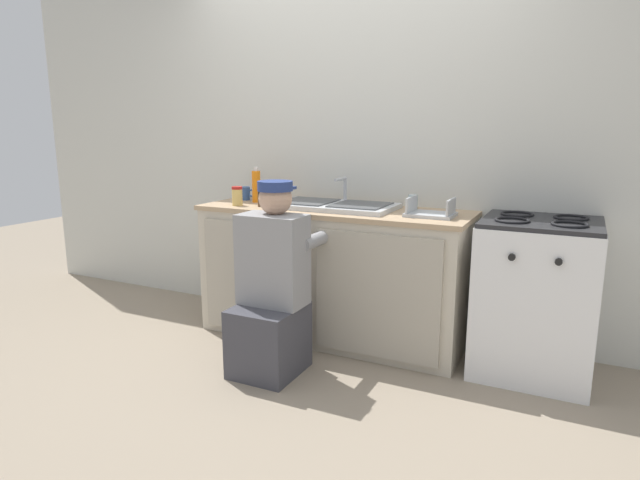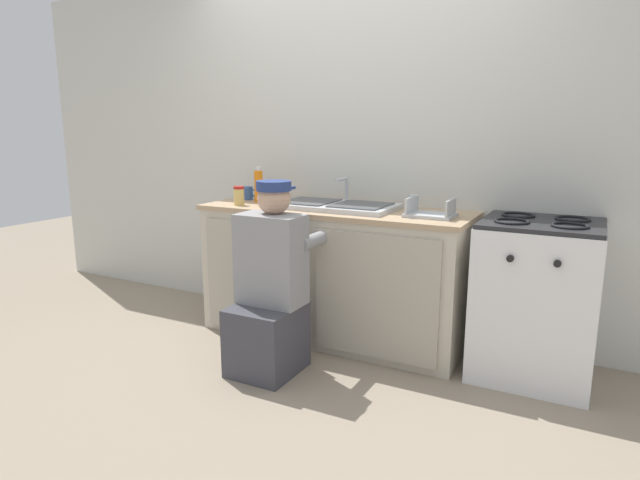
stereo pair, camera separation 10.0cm
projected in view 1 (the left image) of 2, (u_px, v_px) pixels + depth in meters
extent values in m
plane|color=gray|center=(313.00, 351.00, 3.41)|extent=(12.00, 12.00, 0.00)
cube|color=silver|center=(355.00, 149.00, 3.73)|extent=(6.00, 0.10, 2.50)
cube|color=beige|center=(333.00, 275.00, 3.59)|extent=(1.76, 0.60, 0.85)
cube|color=#AFA694|center=(255.00, 279.00, 3.50)|extent=(0.77, 0.02, 0.75)
cube|color=#AFA694|center=(376.00, 297.00, 3.13)|extent=(0.77, 0.02, 0.75)
cube|color=tan|center=(333.00, 210.00, 3.50)|extent=(1.80, 0.62, 0.03)
cube|color=silver|center=(333.00, 206.00, 3.49)|extent=(0.80, 0.44, 0.03)
cube|color=#4C4F51|center=(308.00, 201.00, 3.57)|extent=(0.33, 0.35, 0.01)
cube|color=#4C4F51|center=(360.00, 205.00, 3.41)|extent=(0.33, 0.35, 0.01)
cylinder|color=#B7BABF|center=(345.00, 191.00, 3.64)|extent=(0.02, 0.02, 0.18)
cylinder|color=#B7BABF|center=(340.00, 179.00, 3.56)|extent=(0.02, 0.16, 0.02)
cube|color=white|center=(535.00, 300.00, 3.04)|extent=(0.63, 0.60, 0.87)
cube|color=#262628|center=(542.00, 222.00, 2.95)|extent=(0.62, 0.59, 0.02)
torus|color=black|center=(512.00, 220.00, 2.90)|extent=(0.19, 0.19, 0.02)
torus|color=black|center=(570.00, 224.00, 2.78)|extent=(0.19, 0.19, 0.02)
torus|color=black|center=(517.00, 214.00, 3.11)|extent=(0.19, 0.19, 0.02)
torus|color=black|center=(571.00, 218.00, 2.99)|extent=(0.19, 0.19, 0.02)
cylinder|color=black|center=(512.00, 257.00, 2.75)|extent=(0.04, 0.02, 0.04)
cylinder|color=black|center=(559.00, 262.00, 2.66)|extent=(0.04, 0.02, 0.04)
cube|color=#3F3F47|center=(269.00, 339.00, 3.08)|extent=(0.36, 0.40, 0.40)
cube|color=gray|center=(273.00, 260.00, 3.04)|extent=(0.38, 0.22, 0.52)
sphere|color=tan|center=(275.00, 199.00, 3.00)|extent=(0.19, 0.19, 0.19)
cylinder|color=navy|center=(275.00, 186.00, 2.99)|extent=(0.20, 0.20, 0.06)
cube|color=navy|center=(283.00, 188.00, 3.07)|extent=(0.13, 0.09, 0.02)
cylinder|color=gray|center=(266.00, 235.00, 3.27)|extent=(0.08, 0.30, 0.08)
cylinder|color=gray|center=(315.00, 240.00, 3.12)|extent=(0.08, 0.30, 0.08)
cylinder|color=#DBB760|center=(237.00, 197.00, 3.60)|extent=(0.07, 0.07, 0.11)
cylinder|color=#B21E19|center=(237.00, 188.00, 3.59)|extent=(0.07, 0.07, 0.02)
cylinder|color=#513823|center=(261.00, 200.00, 3.55)|extent=(0.04, 0.04, 0.08)
cylinder|color=black|center=(261.00, 192.00, 3.54)|extent=(0.04, 0.04, 0.02)
cylinder|color=#ADC6CC|center=(413.00, 203.00, 3.39)|extent=(0.06, 0.06, 0.10)
cylinder|color=orange|center=(256.00, 187.00, 3.75)|extent=(0.06, 0.06, 0.22)
cylinder|color=white|center=(256.00, 169.00, 3.73)|extent=(0.03, 0.03, 0.03)
cube|color=#B2B7BC|center=(430.00, 215.00, 3.17)|extent=(0.28, 0.22, 0.02)
cube|color=#B2B7BC|center=(411.00, 205.00, 3.21)|extent=(0.01, 0.21, 0.10)
cube|color=#B2B7BC|center=(451.00, 208.00, 3.11)|extent=(0.01, 0.21, 0.10)
cylinder|color=#335699|center=(245.00, 193.00, 3.89)|extent=(0.08, 0.08, 0.09)
torus|color=#335699|center=(251.00, 193.00, 3.86)|extent=(0.06, 0.01, 0.06)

